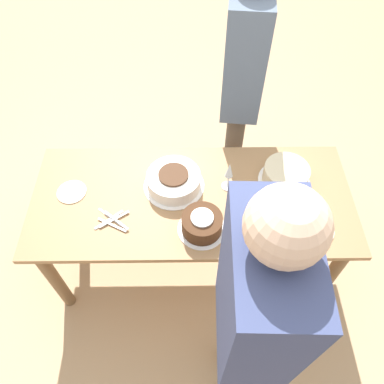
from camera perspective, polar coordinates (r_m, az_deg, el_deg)
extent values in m
plane|color=tan|center=(2.62, 0.00, -10.10)|extent=(12.00, 12.00, 0.00)
cube|color=#9E754C|center=(2.02, 0.00, -1.10)|extent=(1.72, 0.73, 0.03)
cylinder|color=brown|center=(2.32, -20.21, -12.30)|extent=(0.07, 0.07, 0.69)
cylinder|color=brown|center=(2.33, 20.27, -11.90)|extent=(0.07, 0.07, 0.69)
cylinder|color=brown|center=(2.60, -17.71, -0.61)|extent=(0.07, 0.07, 0.69)
cylinder|color=brown|center=(2.60, 17.50, -0.30)|extent=(0.07, 0.07, 0.69)
cylinder|color=white|center=(2.05, -2.75, 1.00)|extent=(0.33, 0.33, 0.01)
cylinder|color=white|center=(2.01, -2.80, 1.78)|extent=(0.29, 0.29, 0.09)
cylinder|color=#422614|center=(1.98, -2.85, 2.66)|extent=(0.16, 0.16, 0.01)
cylinder|color=white|center=(1.89, 1.49, -5.64)|extent=(0.24, 0.24, 0.01)
cylinder|color=#422614|center=(1.85, 1.52, -4.82)|extent=(0.20, 0.20, 0.10)
cylinder|color=white|center=(1.80, 1.56, -3.91)|extent=(0.11, 0.11, 0.01)
cylinder|color=white|center=(2.13, 13.79, 1.64)|extent=(0.28, 0.28, 0.01)
cylinder|color=beige|center=(2.09, 14.08, 2.56)|extent=(0.24, 0.24, 0.10)
cylinder|color=silver|center=(1.98, 8.18, -2.55)|extent=(0.07, 0.07, 0.00)
cylinder|color=silver|center=(1.94, 8.34, -1.72)|extent=(0.01, 0.01, 0.09)
cone|color=silver|center=(1.85, 8.75, 0.26)|extent=(0.04, 0.04, 0.13)
cylinder|color=silver|center=(2.06, 5.42, 0.90)|extent=(0.07, 0.07, 0.00)
cylinder|color=silver|center=(2.02, 5.52, 1.71)|extent=(0.01, 0.01, 0.09)
cone|color=silver|center=(1.95, 5.72, 3.36)|extent=(0.04, 0.04, 0.09)
cylinder|color=silver|center=(1.93, 13.56, -6.52)|extent=(0.06, 0.06, 0.00)
cylinder|color=silver|center=(1.89, 13.82, -5.81)|extent=(0.01, 0.01, 0.09)
cone|color=silver|center=(1.80, 14.48, -4.05)|extent=(0.05, 0.05, 0.13)
cylinder|color=beige|center=(2.12, -17.86, 0.01)|extent=(0.16, 0.16, 0.01)
cylinder|color=beige|center=(1.99, 18.34, -5.47)|extent=(0.18, 0.18, 0.01)
cube|color=silver|center=(1.98, -12.33, -3.77)|extent=(0.14, 0.12, 0.00)
cube|color=silver|center=(1.97, -12.54, -4.15)|extent=(0.14, 0.12, 0.00)
cube|color=silver|center=(1.94, -12.07, -4.91)|extent=(0.16, 0.09, 0.00)
cube|color=silver|center=(1.95, -11.78, -4.08)|extent=(0.15, 0.10, 0.00)
cube|color=silver|center=(1.95, -11.47, -4.25)|extent=(0.14, 0.12, 0.00)
cylinder|color=#4C4238|center=(2.01, 6.36, -20.95)|extent=(0.11, 0.11, 0.85)
cube|color=#38426B|center=(1.24, 9.95, -16.07)|extent=(0.23, 0.41, 0.71)
sphere|color=#DBB293|center=(0.84, 14.24, -5.07)|extent=(0.19, 0.19, 0.19)
cylinder|color=#4C4238|center=(2.77, 6.32, 8.50)|extent=(0.11, 0.11, 0.81)
cylinder|color=#4C4238|center=(2.62, 6.16, 5.11)|extent=(0.11, 0.11, 0.81)
cube|color=slate|center=(2.21, 8.04, 20.20)|extent=(0.26, 0.42, 0.68)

